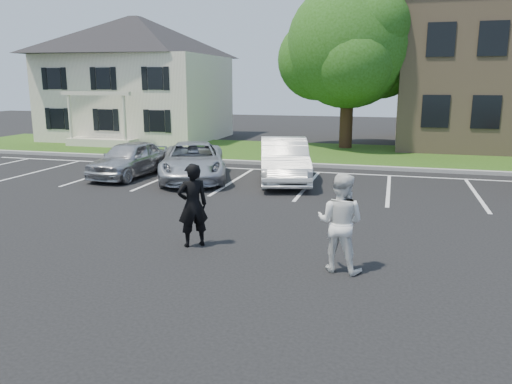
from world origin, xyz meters
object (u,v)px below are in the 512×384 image
Objects in this scene: house at (138,78)px; man_black_suit at (193,205)px; man_white_shirt at (340,223)px; car_silver_minivan at (193,161)px; car_white_sedan at (284,160)px; car_silver_west at (130,159)px; tree at (351,49)px.

man_black_suit is at bearing -58.94° from house.
man_black_suit is 3.38m from man_white_shirt.
house is at bearing 104.58° from car_silver_minivan.
man_white_shirt is 10.16m from car_silver_minivan.
man_white_shirt reaches higher than car_silver_minivan.
car_silver_west is at bearing 170.83° from car_white_sedan.
tree is 19.08m from man_white_shirt.
man_white_shirt is (14.96, -19.96, -2.86)m from house.
house is at bearing 173.81° from tree.
tree reaches higher than car_white_sedan.
tree is at bearing -6.19° from house.
car_silver_minivan is (-6.33, 7.94, -0.27)m from man_white_shirt.
tree is 12.50m from car_silver_minivan.
car_silver_minivan is at bearing -105.40° from man_black_suit.
car_silver_west is 0.81× the size of car_silver_minivan.
car_white_sedan is at bearing 9.73° from car_silver_west.
car_silver_west is 6.04m from car_white_sedan.
car_silver_west is at bearing -89.87° from man_black_suit.
tree is 1.82× the size of car_white_sedan.
man_black_suit is at bearing -95.70° from tree.
car_silver_minivan is at bearing 5.84° from car_silver_west.
car_white_sedan is at bearing -130.61° from man_black_suit.
man_black_suit is at bearing -88.63° from car_silver_minivan.
house is at bearing -40.58° from man_white_shirt.
house reaches higher than man_black_suit.
man_white_shirt is (1.54, -18.50, -4.38)m from tree.
man_black_suit reaches higher than car_white_sedan.
man_black_suit reaches higher than car_silver_west.
tree is 18.49m from man_black_suit.
car_silver_minivan is 1.04× the size of car_white_sedan.
house is at bearing -96.77° from man_black_suit.
house is 2.13× the size of car_white_sedan.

